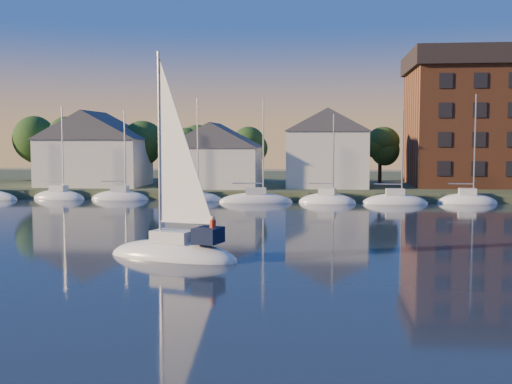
# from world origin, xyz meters

# --- Properties ---
(ground) EXTENTS (260.00, 260.00, 0.00)m
(ground) POSITION_xyz_m (0.00, 0.00, 0.00)
(ground) COLOR black
(ground) RESTS_ON ground
(shoreline_land) EXTENTS (160.00, 50.00, 2.00)m
(shoreline_land) POSITION_xyz_m (0.00, 75.00, 0.00)
(shoreline_land) COLOR #354226
(shoreline_land) RESTS_ON ground
(wooden_dock) EXTENTS (120.00, 3.00, 1.00)m
(wooden_dock) POSITION_xyz_m (0.00, 52.00, 0.00)
(wooden_dock) COLOR brown
(wooden_dock) RESTS_ON ground
(clubhouse_west) EXTENTS (13.65, 9.45, 9.64)m
(clubhouse_west) POSITION_xyz_m (-22.00, 58.00, 5.93)
(clubhouse_west) COLOR white
(clubhouse_west) RESTS_ON shoreline_land
(clubhouse_centre) EXTENTS (11.55, 8.40, 8.08)m
(clubhouse_centre) POSITION_xyz_m (-6.00, 57.00, 5.13)
(clubhouse_centre) COLOR white
(clubhouse_centre) RESTS_ON shoreline_land
(clubhouse_east) EXTENTS (10.50, 8.40, 9.80)m
(clubhouse_east) POSITION_xyz_m (8.00, 59.00, 6.00)
(clubhouse_east) COLOR white
(clubhouse_east) RESTS_ON shoreline_land
(tree_line) EXTENTS (93.40, 5.40, 8.90)m
(tree_line) POSITION_xyz_m (2.00, 63.00, 7.18)
(tree_line) COLOR #3B271B
(tree_line) RESTS_ON shoreline_land
(moored_fleet) EXTENTS (87.50, 2.40, 12.05)m
(moored_fleet) POSITION_xyz_m (0.00, 49.00, 0.10)
(moored_fleet) COLOR silver
(moored_fleet) RESTS_ON ground
(hero_sailboat) EXTENTS (8.78, 4.98, 13.20)m
(hero_sailboat) POSITION_xyz_m (-1.02, 14.23, 0.56)
(hero_sailboat) COLOR silver
(hero_sailboat) RESTS_ON ground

